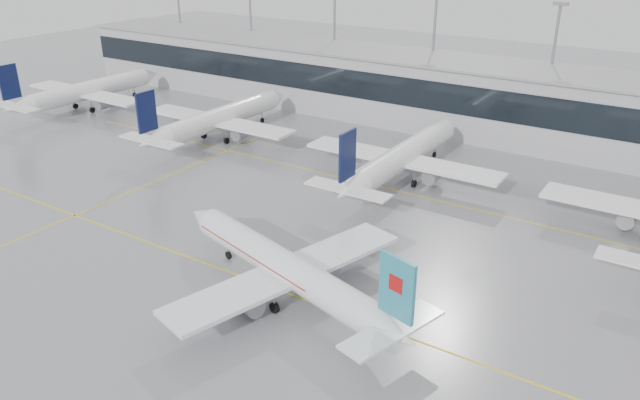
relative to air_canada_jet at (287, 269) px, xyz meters
The scene contains 12 objects.
ground 5.50m from the air_canada_jet, behind, with size 320.00×320.00×0.00m, color gray.
taxi_line_main 5.50m from the air_canada_jet, behind, with size 120.00×0.25×0.01m, color yellow.
taxi_line_north 31.08m from the air_canada_jet, 98.08° to the left, with size 120.00×0.25×0.01m, color yellow.
taxi_line_cross 37.87m from the air_canada_jet, 155.57° to the left, with size 0.25×60.00×0.01m, color yellow.
terminal 62.81m from the air_canada_jet, 93.97° to the left, with size 180.00×15.00×12.00m, color #A5A5A9.
terminal_glass 55.38m from the air_canada_jet, 94.51° to the left, with size 180.00×0.20×5.00m, color black.
terminal_roof 63.37m from the air_canada_jet, 93.97° to the left, with size 182.00×16.00×0.40m, color gray.
light_masts 69.46m from the air_canada_jet, 93.62° to the left, with size 156.40×1.00×22.60m.
air_canada_jet is the anchor object (origin of this frame).
parked_jet_a 81.87m from the air_canada_jet, 155.24° to the left, with size 29.64×36.96×11.72m.
parked_jet_b 52.19m from the air_canada_jet, 138.93° to the left, with size 29.64×36.96×11.72m.
parked_jet_c 34.56m from the air_canada_jet, 97.22° to the left, with size 29.64×36.96×11.72m.
Camera 1 is at (36.18, -43.47, 34.51)m, focal length 35.00 mm.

